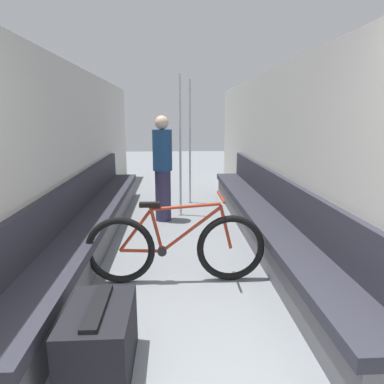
{
  "coord_description": "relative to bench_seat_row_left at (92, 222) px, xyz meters",
  "views": [
    {
      "loc": [
        -0.07,
        -1.07,
        1.64
      ],
      "look_at": [
        0.19,
        3.7,
        0.57
      ],
      "focal_mm": 32.0,
      "sensor_mm": 36.0,
      "label": 1
    }
  ],
  "objects": [
    {
      "name": "bench_seat_row_right",
      "position": [
        2.27,
        0.0,
        0.0
      ],
      "size": [
        0.49,
        5.7,
        0.88
      ],
      "color": "#5B5B60",
      "rests_on": "ground"
    },
    {
      "name": "wall_right",
      "position": [
        2.53,
        0.12,
        0.87
      ],
      "size": [
        0.1,
        9.95,
        2.3
      ],
      "primitive_type": "cube",
      "color": "beige",
      "rests_on": "ground"
    },
    {
      "name": "wall_left",
      "position": [
        -0.26,
        0.12,
        0.87
      ],
      "size": [
        0.1,
        9.95,
        2.3
      ],
      "primitive_type": "cube",
      "color": "beige",
      "rests_on": "ground"
    },
    {
      "name": "luggage_bag",
      "position": [
        0.57,
        -2.34,
        -0.05
      ],
      "size": [
        0.42,
        0.62,
        0.48
      ],
      "color": "black",
      "rests_on": "ground"
    },
    {
      "name": "passenger_standing",
      "position": [
        0.9,
        0.97,
        0.57
      ],
      "size": [
        0.3,
        0.3,
        1.64
      ],
      "rotation": [
        0.0,
        0.0,
        -1.16
      ],
      "color": "#332D4C",
      "rests_on": "ground"
    },
    {
      "name": "grab_pole_far",
      "position": [
        1.18,
        1.24,
        0.83
      ],
      "size": [
        0.08,
        0.08,
        2.28
      ],
      "color": "gray",
      "rests_on": "ground"
    },
    {
      "name": "grab_pole_near",
      "position": [
        1.38,
        2.07,
        0.83
      ],
      "size": [
        0.08,
        0.08,
        2.28
      ],
      "color": "gray",
      "rests_on": "ground"
    },
    {
      "name": "bicycle",
      "position": [
        1.08,
        -1.12,
        0.08
      ],
      "size": [
        1.79,
        0.46,
        0.89
      ],
      "rotation": [
        0.0,
        0.0,
        0.1
      ],
      "color": "black",
      "rests_on": "ground"
    },
    {
      "name": "bench_seat_row_left",
      "position": [
        0.0,
        0.0,
        0.0
      ],
      "size": [
        0.49,
        5.7,
        0.88
      ],
      "color": "#5B5B60",
      "rests_on": "ground"
    }
  ]
}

